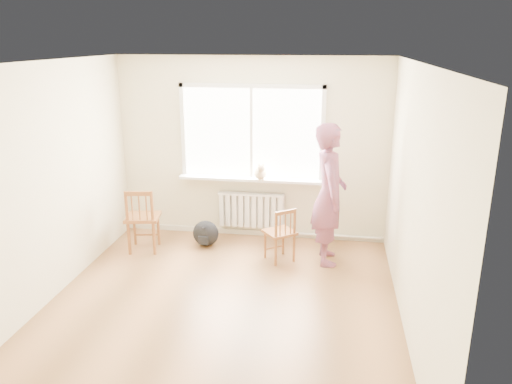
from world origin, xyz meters
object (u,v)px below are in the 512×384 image
at_px(chair_left, 142,220).
at_px(chair_right, 281,235).
at_px(backpack, 206,233).
at_px(person, 329,194).
at_px(cat, 261,172).

xyz_separation_m(chair_left, chair_right, (1.98, -0.04, -0.08)).
height_order(chair_left, backpack, chair_left).
height_order(person, cat, person).
distance_m(person, cat, 1.16).
height_order(cat, backpack, cat).
relative_size(chair_right, person, 0.40).
bearing_deg(chair_right, chair_left, -37.87).
xyz_separation_m(chair_right, person, (0.62, 0.11, 0.56)).
xyz_separation_m(cat, backpack, (-0.76, -0.33, -0.87)).
bearing_deg(person, chair_left, 83.98).
bearing_deg(person, chair_right, 92.75).
relative_size(chair_left, chair_right, 1.22).
height_order(chair_left, cat, cat).
distance_m(chair_left, chair_right, 1.98).
relative_size(chair_left, backpack, 2.44).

